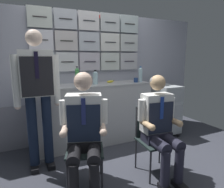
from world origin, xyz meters
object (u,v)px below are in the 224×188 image
Objects in this scene: service_trolley at (163,108)px; crew_member_standing at (37,88)px; crew_member_left at (84,127)px; snack_banana at (110,81)px; folding_chair_right at (152,132)px; water_bottle_tall at (77,77)px; espresso_cup_small at (84,83)px; folding_chair_left at (85,139)px; crew_member_right at (160,123)px.

crew_member_standing is at bearing -172.33° from service_trolley.
service_trolley is 0.72× the size of crew_member_left.
crew_member_left is 7.40× the size of snack_banana.
crew_member_left is 0.91m from folding_chair_right.
crew_member_left is at bearing -102.37° from water_bottle_tall.
espresso_cup_small is at bearing 72.04° from crew_member_left.
folding_chair_right is 0.47× the size of crew_member_standing.
service_trolley is at bearing -11.40° from snack_banana.
folding_chair_left is 0.25m from crew_member_left.
service_trolley is at bearing 0.32° from espresso_cup_small.
crew_member_left reaches higher than folding_chair_right.
crew_member_left is 1.09m from water_bottle_tall.
service_trolley is at bearing -1.36° from water_bottle_tall.
snack_banana is (-0.04, 1.30, 0.35)m from crew_member_right.
crew_member_right is 0.70× the size of crew_member_standing.
folding_chair_left is 0.84m from folding_chair_right.
service_trolley is 1.93m from folding_chair_left.
crew_member_right reaches higher than folding_chair_right.
service_trolley is 1.61m from espresso_cup_small.
crew_member_right is at bearing -130.73° from service_trolley.
water_bottle_tall reaches higher than service_trolley.
folding_chair_right is at bearing -87.40° from snack_banana.
crew_member_right is (0.82, -0.31, 0.16)m from folding_chair_left.
crew_member_standing reaches higher than crew_member_right.
crew_member_left is 1.45m from snack_banana.
service_trolley is at bearing 24.19° from folding_chair_left.
snack_banana is (0.83, 1.14, 0.32)m from crew_member_left.
crew_member_left reaches higher than snack_banana.
crew_member_standing is 5.95× the size of water_bottle_tall.
crew_member_standing reaches higher than snack_banana.
folding_chair_left is 1.06m from water_bottle_tall.
crew_member_left is 1.55× the size of folding_chair_right.
espresso_cup_small is at bearing 117.55° from crew_member_right.
crew_member_left reaches higher than crew_member_right.
crew_member_left is 0.89m from crew_member_right.
espresso_cup_small is at bearing -28.06° from water_bottle_tall.
water_bottle_tall is (-0.66, 1.14, 0.47)m from crew_member_right.
folding_chair_left is 2.80× the size of water_bottle_tall.
crew_member_standing is at bearing 131.25° from folding_chair_left.
crew_member_left is at bearing 169.68° from crew_member_right.
folding_chair_right is 1.52m from crew_member_standing.
espresso_cup_small is (-0.58, 0.93, 0.54)m from folding_chair_right.
crew_member_left is 1.04m from espresso_cup_small.
espresso_cup_small is (0.25, 0.78, 0.54)m from folding_chair_left.
snack_banana is at bearing 53.78° from crew_member_left.
crew_member_right is at bearing -20.51° from folding_chair_left.
espresso_cup_small is (0.68, 0.29, -0.01)m from crew_member_standing.
folding_chair_left is 9.46× the size of espresso_cup_small.
folding_chair_right is (-0.93, -0.94, 0.01)m from service_trolley.
folding_chair_right is at bearing -9.96° from folding_chair_left.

